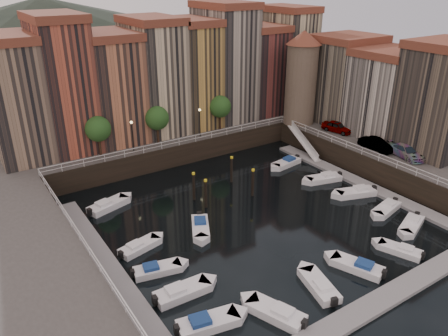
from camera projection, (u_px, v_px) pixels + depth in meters
ground at (249, 215)px, 47.75m from camera, size 200.00×200.00×0.00m
quay_far at (149, 135)px, 66.96m from camera, size 80.00×20.00×3.00m
quay_right at (423, 155)px, 59.67m from camera, size 20.00×36.00×3.00m
dock_left at (109, 269)px, 38.79m from camera, size 2.00×28.00×0.35m
dock_right at (357, 181)px, 55.05m from camera, size 2.00×28.00×0.35m
dock_near at (376, 303)px, 34.72m from camera, size 30.00×2.00×0.35m
mountains at (34, 33)px, 129.24m from camera, size 145.00×100.00×18.00m
far_terrace at (173, 74)px, 62.86m from camera, size 48.70×10.30×17.50m
right_terrace at (389, 89)px, 60.05m from camera, size 9.30×24.30×14.00m
corner_tower at (301, 76)px, 64.68m from camera, size 5.20×5.20×13.80m
promenade_trees at (162, 117)px, 58.27m from camera, size 21.20×3.20×5.20m
street_lamps at (167, 124)px, 57.96m from camera, size 10.36×0.36×4.18m
railings at (225, 168)px, 49.93m from camera, size 36.08×34.04×0.52m
gangway at (304, 141)px, 63.18m from camera, size 2.78×8.32×3.73m
mooring_pilings at (221, 183)px, 51.21m from camera, size 6.66×4.83×3.78m
boat_left_0 at (207, 323)px, 32.46m from camera, size 5.11×2.67×1.14m
boat_left_1 at (181, 292)px, 35.64m from camera, size 4.99×1.93×1.14m
boat_left_2 at (156, 270)px, 38.40m from camera, size 4.53×2.44×1.01m
boat_left_3 at (139, 247)px, 41.60m from camera, size 4.51×2.53×1.01m
boat_left_4 at (108, 205)px, 48.92m from camera, size 5.15×3.12×1.15m
boat_right_0 at (412, 225)px, 45.26m from camera, size 4.60×3.04×1.04m
boat_right_1 at (387, 208)px, 48.40m from camera, size 4.61×2.51×1.03m
boat_right_2 at (357, 192)px, 51.84m from camera, size 5.07×3.21×1.14m
boat_right_3 at (324, 178)px, 55.42m from camera, size 4.89×2.78×1.10m
boat_right_4 at (287, 163)px, 60.00m from camera, size 4.85×2.38×1.09m
boat_near_0 at (277, 313)px, 33.42m from camera, size 3.33×5.06×1.14m
boat_near_1 at (319, 286)px, 36.33m from camera, size 2.84×4.93×1.10m
boat_near_2 at (358, 266)px, 38.75m from camera, size 3.29×4.89×1.11m
boat_near_3 at (401, 250)px, 41.12m from camera, size 2.82×4.23×0.96m
car_a at (337, 127)px, 63.09m from camera, size 2.81×4.92×1.58m
car_b at (376, 145)px, 56.66m from camera, size 1.87×4.83×1.57m
car_c at (406, 152)px, 54.44m from camera, size 3.23×5.61×1.53m
boat_extra_894 at (200, 227)px, 44.83m from camera, size 3.54×4.68×1.07m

